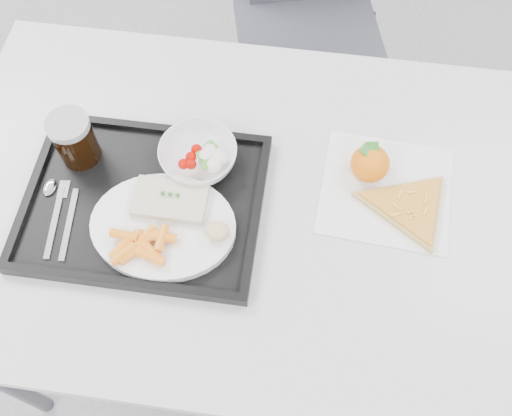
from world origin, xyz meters
The scene contains 15 objects.
room centered at (0.00, 0.00, 1.40)m, with size 6.04×7.04×2.84m.
table centered at (0.00, 0.30, 0.68)m, with size 1.20×0.80×0.75m.
chair centered at (0.09, 1.09, 0.54)m, with size 0.51×0.51×0.93m.
tray centered at (-0.19, 0.26, 0.76)m, with size 0.45×0.35×0.03m.
dinner_plate centered at (-0.14, 0.21, 0.77)m, with size 0.27×0.27×0.02m.
fish_fillet centered at (-0.13, 0.26, 0.79)m, with size 0.14×0.08×0.03m.
bread_roll centered at (-0.03, 0.20, 0.80)m, with size 0.05×0.05×0.03m.
salad_bowl centered at (-0.10, 0.36, 0.79)m, with size 0.15×0.15×0.05m.
cola_glass centered at (-0.33, 0.35, 0.82)m, with size 0.08×0.08×0.11m.
cutlery centered at (-0.35, 0.22, 0.77)m, with size 0.09×0.17×0.01m.
napkin centered at (0.27, 0.36, 0.75)m, with size 0.27×0.26×0.00m.
tangerine centered at (0.23, 0.39, 0.79)m, with size 0.10×0.10×0.07m.
pizza_slice centered at (0.31, 0.32, 0.76)m, with size 0.25×0.25×0.02m.
carrot_pile centered at (-0.16, 0.16, 0.79)m, with size 0.12×0.09×0.02m.
salad_contents centered at (-0.08, 0.35, 0.80)m, with size 0.09×0.07×0.03m.
Camera 1 is at (0.10, -0.23, 1.72)m, focal length 40.00 mm.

